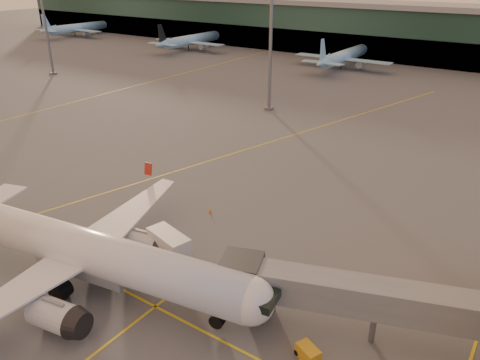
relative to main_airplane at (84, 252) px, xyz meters
The scene contains 11 objects.
ground 5.91m from the main_airplane, 55.85° to the right, with size 600.00×600.00×0.00m, color #4C4F54.
taxi_markings 41.24m from the main_airplane, 96.72° to the left, with size 100.12×173.00×0.01m.
terminal 138.20m from the main_airplane, 88.96° to the left, with size 400.00×20.00×17.60m.
mast_west_far 105.70m from the main_airplane, 146.32° to the left, with size 2.40×2.40×25.60m.
mast_west_near 65.63m from the main_airplane, 105.68° to the left, with size 2.40×2.40×25.60m.
distant_aircraft_row 115.84m from the main_airplane, 99.19° to the left, with size 290.00×34.00×13.00m.
main_airplane is the anchor object (origin of this frame).
jet_bridge 28.07m from the main_airplane, 18.43° to the left, with size 26.34×11.72×5.87m.
catering_truck 8.29m from the main_airplane, 57.48° to the left, with size 5.36×3.33×3.87m.
gpu_cart 22.37m from the main_airplane, ahead, with size 2.31×1.90×1.17m.
cone_wing_left 18.69m from the main_airplane, 88.11° to the left, with size 0.42×0.42×0.53m.
Camera 1 is at (30.64, -18.58, 28.33)m, focal length 35.00 mm.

